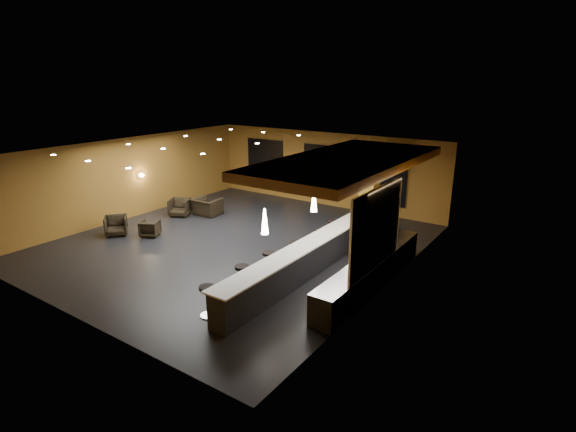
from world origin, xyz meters
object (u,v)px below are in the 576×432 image
Objects in this scene: armchair_c at (180,207)px; bar_stool_3 at (296,250)px; pendant_1 at (314,201)px; pendant_0 at (265,221)px; armchair_a at (116,226)px; pendant_2 at (351,185)px; staff_b at (381,232)px; bar_stool_0 at (207,297)px; bar_stool_1 at (242,276)px; staff_c at (388,229)px; staff_a at (363,234)px; armchair_b at (150,228)px; bar_stool_5 at (332,228)px; prep_counter at (371,273)px; bar_counter at (305,261)px; bar_stool_4 at (320,237)px; armchair_d at (207,207)px; bar_stool_2 at (269,261)px; column at (369,192)px.

bar_stool_3 is at bearing -41.48° from armchair_c.
pendant_0 is at bearing -90.00° from pendant_1.
bar_stool_3 reaches higher than armchair_a.
pendant_2 is at bearing 74.13° from bar_stool_3.
bar_stool_0 is at bearing -115.95° from staff_b.
staff_c is at bearing 66.97° from bar_stool_1.
pendant_0 is 0.39× the size of staff_a.
armchair_b is 6.35m from bar_stool_1.
armchair_c reaches higher than bar_stool_5.
bar_stool_5 is at bearing -19.74° from armchair_c.
staff_a is at bearing 122.22° from prep_counter.
pendant_2 is 1.85m from staff_a.
pendant_2 is at bearing 176.20° from armchair_b.
bar_counter reaches higher than prep_counter.
bar_stool_0 is at bearing -86.20° from bar_stool_1.
bar_counter is at bearing 66.20° from bar_stool_1.
bar_stool_4 is at bearing 87.79° from bar_stool_1.
armchair_d is (-7.11, 2.53, -1.97)m from pendant_1.
prep_counter is at bearing -44.74° from bar_stool_5.
prep_counter reaches higher than bar_stool_1.
armchair_b is 0.88× the size of bar_stool_2.
bar_stool_0 reaches higher than bar_stool_3.
prep_counter is at bearing 51.34° from pendant_0.
staff_c reaches higher than staff_a.
bar_counter is 2.46m from staff_a.
bar_stool_0 is (-0.77, -3.98, -1.80)m from pendant_1.
bar_stool_3 is at bearing 104.94° from pendant_0.
armchair_c is 0.74× the size of armchair_d.
staff_a is 9.64m from armchair_a.
column is at bearing 82.46° from bar_stool_1.
armchair_a is 0.99× the size of bar_stool_1.
armchair_d is at bearing 159.15° from bar_stool_3.
bar_stool_0 is 1.02× the size of bar_stool_3.
armchair_b is 0.80× the size of armchair_c.
armchair_c is (-8.02, 4.24, -1.96)m from pendant_0.
column is (0.00, 4.60, 1.25)m from bar_counter.
column reaches higher than armchair_a.
armchair_c reaches higher than armchair_a.
pendant_0 reaches higher than armchair_c.
bar_stool_1 reaches higher than armchair_a.
pendant_1 is at bearing 70.62° from bar_stool_1.
staff_a is 2.60× the size of armchair_b.
armchair_c is 1.20m from armchair_d.
bar_stool_0 is (-2.13, -6.76, -0.36)m from staff_c.
bar_stool_1 is (-0.87, -4.97, -1.81)m from pendant_2.
bar_stool_3 is 1.58m from bar_stool_4.
bar_counter is 2.27m from bar_stool_4.
pendant_1 reaches higher than armchair_c.
bar_stool_0 is 1.52m from bar_stool_1.
staff_b reaches higher than armchair_b.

